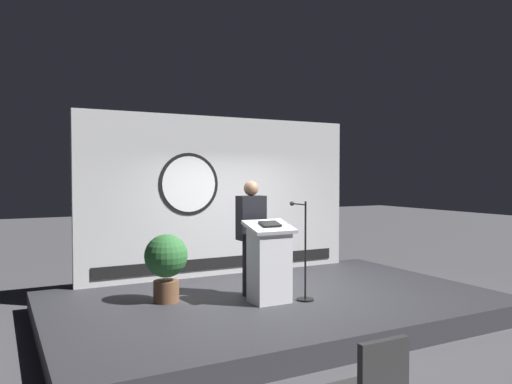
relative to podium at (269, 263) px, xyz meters
The scene contains 7 objects.
ground_plane 0.92m from the podium, 48.92° to the left, with size 40.00×40.00×0.00m, color #4C4C51.
stage_platform 0.79m from the podium, 48.92° to the left, with size 6.40×4.00×0.30m, color #333338.
banner_display 2.28m from the podium, 84.26° to the left, with size 5.11×0.12×2.82m.
podium is the anchor object (origin of this frame).
speaker_person 0.57m from the podium, 94.71° to the left, with size 0.40×0.26×1.70m.
microphone_stand 0.52m from the podium, 11.25° to the right, with size 0.24×0.51×1.41m.
potted_plant 1.45m from the podium, 151.30° to the left, with size 0.61×0.61×0.95m.
Camera 1 is at (-3.61, -6.27, 2.08)m, focal length 34.83 mm.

